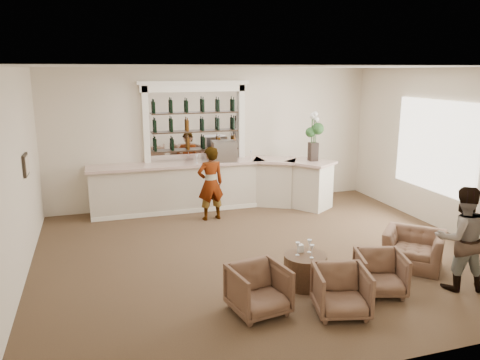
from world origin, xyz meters
name	(u,v)px	position (x,y,z in m)	size (l,w,h in m)	color
ground	(264,253)	(0.00, 0.00, 0.00)	(8.00, 8.00, 0.00)	brown
room_shell	(260,120)	(0.16, 0.71, 2.34)	(8.04, 7.02, 3.32)	beige
bar_counter	(214,185)	(-0.16, 3.00, 0.57)	(5.72, 1.80, 1.14)	beige
back_bar_alcove	(195,123)	(-0.50, 3.41, 2.03)	(2.64, 0.25, 3.00)	white
cocktail_table	(305,270)	(0.14, -1.41, 0.25)	(0.66, 0.66, 0.50)	#4D3121
sommelier	(211,183)	(-0.44, 2.22, 0.82)	(0.60, 0.39, 1.64)	gray
guest	(461,238)	(2.32, -2.18, 0.80)	(0.78, 0.61, 1.60)	gray
armchair_left	(259,290)	(-0.81, -1.97, 0.34)	(0.72, 0.74, 0.68)	brown
armchair_center	(341,291)	(0.25, -2.33, 0.33)	(0.70, 0.72, 0.66)	brown
armchair_right	(380,273)	(1.11, -1.96, 0.32)	(0.67, 0.69, 0.63)	brown
armchair_far	(414,249)	(2.20, -1.30, 0.31)	(0.95, 0.83, 0.62)	brown
espresso_machine	(224,151)	(0.09, 2.99, 1.38)	(0.55, 0.46, 0.48)	#BABABF
flower_vase	(314,134)	(2.13, 2.43, 1.79)	(0.30, 0.30, 1.15)	black
wine_glass_bar_left	(197,159)	(-0.57, 2.98, 1.25)	(0.07, 0.07, 0.21)	white
wine_glass_bar_right	(251,155)	(0.80, 3.10, 1.25)	(0.07, 0.07, 0.21)	white
wine_glass_tbl_a	(298,249)	(0.02, -1.38, 0.60)	(0.07, 0.07, 0.21)	white
wine_glass_tbl_b	(309,246)	(0.24, -1.33, 0.60)	(0.07, 0.07, 0.21)	white
wine_glass_tbl_c	(312,251)	(0.18, -1.54, 0.60)	(0.07, 0.07, 0.21)	white
napkin_holder	(300,248)	(0.12, -1.27, 0.56)	(0.08, 0.08, 0.12)	silver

